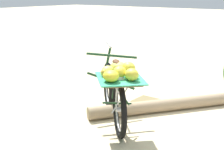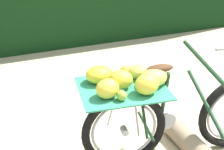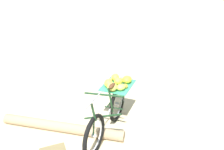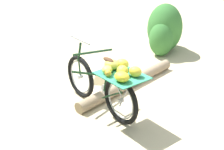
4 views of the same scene
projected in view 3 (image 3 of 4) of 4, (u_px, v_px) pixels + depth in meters
name	position (u px, v px, depth m)	size (l,w,h in m)	color
ground_plane	(101.00, 131.00, 4.46)	(60.00, 60.00, 0.00)	beige
bicycle	(110.00, 106.00, 4.28)	(1.45, 1.49, 1.03)	black
fallen_log	(62.00, 127.00, 4.41)	(0.19, 0.19, 2.40)	#9E8466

